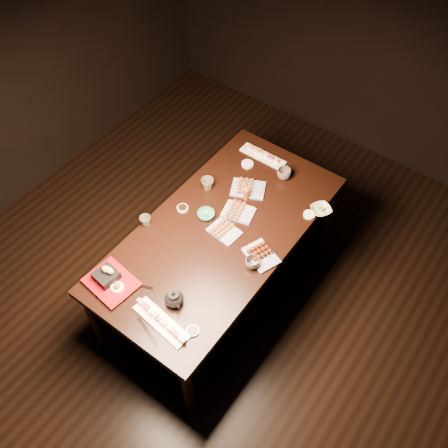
{
  "coord_description": "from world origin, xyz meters",
  "views": [
    {
      "loc": [
        1.19,
        -1.17,
        3.31
      ],
      "look_at": [
        -0.01,
        0.45,
        0.77
      ],
      "focal_mm": 40.0,
      "sensor_mm": 36.0,
      "label": 1
    }
  ],
  "objects": [
    {
      "name": "teacup_near_left",
      "position": [
        -0.43,
        0.16,
        0.78
      ],
      "size": [
        0.09,
        0.09,
        0.07
      ],
      "primitive_type": "imported",
      "rotation": [
        0.0,
        0.0,
        0.23
      ],
      "color": "#4B433A",
      "rests_on": "dining_table"
    },
    {
      "name": "condiment_bottle",
      "position": [
        -0.03,
        0.73,
        0.81
      ],
      "size": [
        0.05,
        0.05,
        0.12
      ],
      "primitive_type": "cylinder",
      "rotation": [
        0.0,
        0.0,
        -0.47
      ],
      "color": "maroon",
      "rests_on": "dining_table"
    },
    {
      "name": "chopsticks_se",
      "position": [
        0.1,
        -0.41,
        0.75
      ],
      "size": [
        0.19,
        0.08,
        0.01
      ],
      "primitive_type": null,
      "rotation": [
        0.0,
        0.0,
        -0.31
      ],
      "color": "black",
      "rests_on": "dining_table"
    },
    {
      "name": "ground",
      "position": [
        0.0,
        0.0,
        0.0
      ],
      "size": [
        5.0,
        5.0,
        0.0
      ],
      "primitive_type": "plane",
      "color": "black",
      "rests_on": "ground"
    },
    {
      "name": "teacup_far_left",
      "position": [
        -0.3,
        0.65,
        0.79
      ],
      "size": [
        0.1,
        0.1,
        0.08
      ],
      "primitive_type": "imported",
      "rotation": [
        0.0,
        0.0,
        -0.14
      ],
      "color": "#4B433A",
      "rests_on": "dining_table"
    },
    {
      "name": "edamame_bowl_green",
      "position": [
        -0.15,
        0.44,
        0.77
      ],
      "size": [
        0.14,
        0.14,
        0.04
      ],
      "primitive_type": "imported",
      "rotation": [
        0.0,
        0.0,
        -0.27
      ],
      "color": "#2A8156",
      "rests_on": "dining_table"
    },
    {
      "name": "teacup_mid_right",
      "position": [
        0.32,
        0.3,
        0.78
      ],
      "size": [
        0.12,
        0.12,
        0.07
      ],
      "primitive_type": "imported",
      "rotation": [
        0.0,
        0.0,
        -0.39
      ],
      "color": "#4B433A",
      "rests_on": "dining_table"
    },
    {
      "name": "sauce_dish_nw",
      "position": [
        -0.2,
        1.0,
        0.76
      ],
      "size": [
        0.11,
        0.11,
        0.02
      ],
      "primitive_type": "cylinder",
      "rotation": [
        0.0,
        0.0,
        -0.3
      ],
      "color": "white",
      "rests_on": "dining_table"
    },
    {
      "name": "sushi_platter_near",
      "position": [
        0.12,
        -0.32,
        0.77
      ],
      "size": [
        0.39,
        0.15,
        0.05
      ],
      "primitive_type": null,
      "rotation": [
        0.0,
        0.0,
        -0.11
      ],
      "color": "white",
      "rests_on": "dining_table"
    },
    {
      "name": "yakitori_plate_center",
      "position": [
        0.01,
        0.6,
        0.78
      ],
      "size": [
        0.23,
        0.19,
        0.05
      ],
      "primitive_type": null,
      "rotation": [
        0.0,
        0.0,
        0.24
      ],
      "color": "#828EB6",
      "rests_on": "dining_table"
    },
    {
      "name": "edamame_bowl_cream",
      "position": [
        0.44,
        0.93,
        0.77
      ],
      "size": [
        0.18,
        0.18,
        0.03
      ],
      "primitive_type": "imported",
      "rotation": [
        0.0,
        0.0,
        -0.55
      ],
      "color": "beige",
      "rests_on": "dining_table"
    },
    {
      "name": "yakitori_plate_right",
      "position": [
        0.03,
        0.41,
        0.78
      ],
      "size": [
        0.21,
        0.16,
        0.05
      ],
      "primitive_type": null,
      "rotation": [
        0.0,
        0.0,
        -0.09
      ],
      "color": "#828EB6",
      "rests_on": "dining_table"
    },
    {
      "name": "sauce_dish_west",
      "position": [
        -0.32,
        0.4,
        0.76
      ],
      "size": [
        0.08,
        0.08,
        0.01
      ],
      "primitive_type": "cylinder",
      "rotation": [
        0.0,
        0.0,
        0.11
      ],
      "color": "white",
      "rests_on": "dining_table"
    },
    {
      "name": "dining_table",
      "position": [
        -0.01,
        0.4,
        0.38
      ],
      "size": [
        1.15,
        1.91,
        0.75
      ],
      "primitive_type": "cube",
      "rotation": [
        0.0,
        0.0,
        -0.14
      ],
      "color": "black",
      "rests_on": "ground"
    },
    {
      "name": "yakitori_plate_left",
      "position": [
        -0.06,
        0.81,
        0.78
      ],
      "size": [
        0.28,
        0.25,
        0.06
      ],
      "primitive_type": null,
      "rotation": [
        0.0,
        0.0,
        0.45
      ],
      "color": "#828EB6",
      "rests_on": "dining_table"
    },
    {
      "name": "teapot",
      "position": [
        0.1,
        -0.18,
        0.81
      ],
      "size": [
        0.18,
        0.18,
        0.11
      ],
      "primitive_type": null,
      "rotation": [
        0.0,
        0.0,
        -0.47
      ],
      "color": "black",
      "rests_on": "dining_table"
    },
    {
      "name": "sushi_platter_far",
      "position": [
        -0.16,
        1.14,
        0.77
      ],
      "size": [
        0.35,
        0.1,
        0.04
      ],
      "primitive_type": null,
      "rotation": [
        0.0,
        0.0,
        3.14
      ],
      "color": "white",
      "rests_on": "dining_table"
    },
    {
      "name": "tempura_tray",
      "position": [
        -0.28,
        -0.31,
        0.8
      ],
      "size": [
        0.32,
        0.27,
        0.11
      ],
      "primitive_type": null,
      "rotation": [
        0.0,
        0.0,
        -0.11
      ],
      "color": "black",
      "rests_on": "dining_table"
    },
    {
      "name": "tsukune_plate",
      "position": [
        0.32,
        0.39,
        0.78
      ],
      "size": [
        0.26,
        0.23,
        0.06
      ],
      "primitive_type": null,
      "rotation": [
        0.0,
        0.0,
        -0.37
      ],
      "color": "#828EB6",
      "rests_on": "dining_table"
    },
    {
      "name": "sauce_dish_se",
      "position": [
        0.3,
        -0.26,
        0.76
      ],
      "size": [
        0.1,
        0.1,
        0.01
      ],
      "primitive_type": "cylinder",
      "rotation": [
        0.0,
        0.0,
        -0.51
      ],
      "color": "white",
      "rests_on": "dining_table"
    },
    {
      "name": "chopsticks_near",
      "position": [
        -0.16,
        -0.22,
        0.75
      ],
      "size": [
        0.2,
        0.09,
        0.01
      ],
      "primitive_type": null,
      "rotation": [
        0.0,
        0.0,
        0.36
      ],
      "color": "black",
      "rests_on": "dining_table"
    },
    {
      "name": "teacup_far_right",
      "position": [
        0.08,
        1.05,
        0.79
      ],
      "size": [
        0.11,
        0.11,
        0.08
      ],
      "primitive_type": "imported",
      "rotation": [
        0.0,
        0.0,
        0.14
      ],
      "color": "#4B433A",
      "rests_on": "dining_table"
    },
    {
      "name": "sauce_dish_east",
      "position": [
        0.4,
        0.86,
        0.76
      ],
      "size": [
        0.09,
        0.09,
        0.01
      ],
      "primitive_type": "cylinder",
      "rotation": [
        0.0,
        0.0,
        -0.13
      ],
      "color": "white",
      "rests_on": "dining_table"
    }
  ]
}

